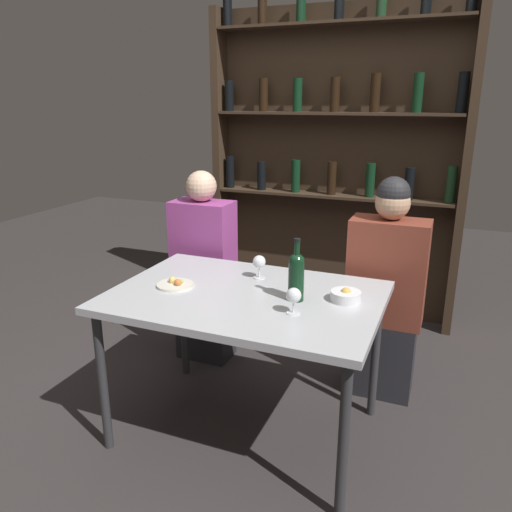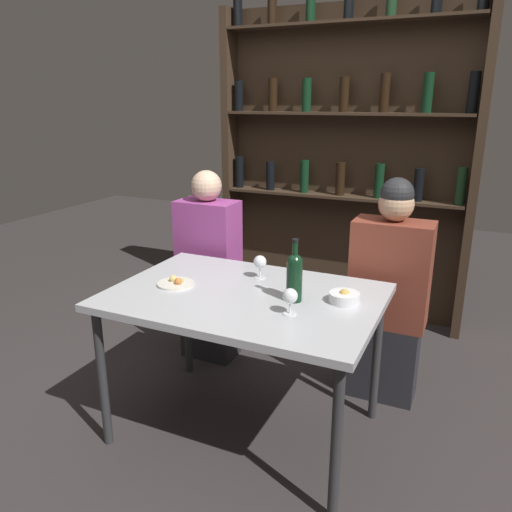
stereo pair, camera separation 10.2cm
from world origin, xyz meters
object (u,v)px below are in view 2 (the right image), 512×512
food_plate_0 (176,283)px  seated_person_left (209,273)px  wine_bottle (294,275)px  snack_bowl (344,297)px  seated_person_right (388,298)px  wine_glass_1 (260,263)px  wine_glass_0 (290,297)px

food_plate_0 → seated_person_left: bearing=106.5°
wine_bottle → snack_bowl: bearing=19.6°
food_plate_0 → seated_person_right: bearing=35.4°
food_plate_0 → seated_person_right: 1.16m
food_plate_0 → seated_person_right: size_ratio=0.14×
wine_bottle → food_plate_0: (-0.61, -0.05, -0.12)m
wine_glass_1 → food_plate_0: wine_glass_1 is taller
wine_glass_1 → wine_bottle: bearing=-38.4°
seated_person_right → wine_glass_0: bearing=-110.9°
food_plate_0 → seated_person_left: size_ratio=0.15×
wine_bottle → seated_person_left: bearing=142.7°
wine_glass_1 → snack_bowl: bearing=-15.6°
wine_glass_1 → food_plate_0: size_ratio=0.67×
wine_bottle → seated_person_right: seated_person_right is taller
seated_person_left → seated_person_right: (1.13, 0.00, 0.02)m
seated_person_left → wine_glass_1: bearing=-36.7°
wine_bottle → food_plate_0: bearing=-175.0°
wine_bottle → wine_glass_0: size_ratio=2.50×
wine_bottle → wine_glass_0: wine_bottle is taller
seated_person_right → seated_person_left: bearing=180.0°
food_plate_0 → snack_bowl: 0.83m
wine_bottle → snack_bowl: size_ratio=2.11×
wine_bottle → food_plate_0: wine_bottle is taller
wine_glass_1 → snack_bowl: wine_glass_1 is taller
snack_bowl → seated_person_left: seated_person_left is taller
food_plate_0 → snack_bowl: snack_bowl is taller
wine_bottle → snack_bowl: wine_bottle is taller
wine_glass_1 → seated_person_left: size_ratio=0.10×
food_plate_0 → seated_person_left: seated_person_left is taller
wine_bottle → seated_person_left: size_ratio=0.24×
wine_bottle → seated_person_left: 1.06m
wine_bottle → wine_glass_0: bearing=-76.2°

